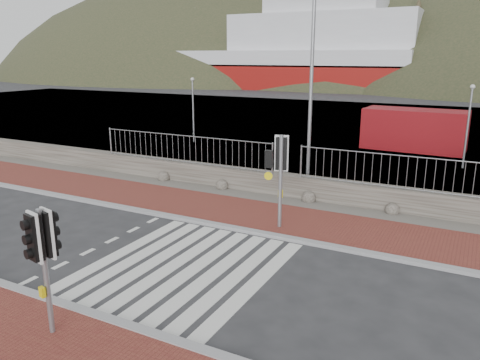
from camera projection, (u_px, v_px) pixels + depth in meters
The scene contains 16 objects.
ground at pixel (185, 266), 12.50m from camera, with size 220.00×220.00×0.00m, color #28282B.
sidewalk_far at pixel (257, 216), 16.35m from camera, with size 40.00×3.00×0.08m, color brown.
kerb_near at pixel (105, 319), 9.91m from camera, with size 40.00×0.25×0.12m, color gray.
kerb_far at pixel (237, 229), 15.06m from camera, with size 40.00×0.25×0.12m, color gray.
zebra_crossing at pixel (185, 266), 12.50m from camera, with size 4.62×5.60×0.01m.
gravel_strip at pixel (279, 201), 18.06m from camera, with size 40.00×1.50×0.06m, color #59544C.
stone_wall at pixel (287, 185), 18.64m from camera, with size 40.00×0.60×0.90m, color #46413A.
railing at pixel (287, 152), 18.16m from camera, with size 18.07×0.07×1.22m.
quay at pixel (386, 128), 36.41m from camera, with size 120.00×40.00×0.50m, color #4C4C4F.
water at pixel (434, 95), 66.42m from camera, with size 220.00×50.00×0.05m, color #3F4C54.
ferry at pixel (286, 56), 80.31m from camera, with size 50.00×16.00×20.00m.
hills_backdrop at pixel (472, 207), 90.78m from camera, with size 254.00×90.00×100.00m.
traffic_signal_near at pixel (43, 246), 8.93m from camera, with size 0.42×0.31×2.68m.
traffic_signal_far at pixel (280, 162), 14.64m from camera, with size 0.76×0.43×3.08m.
streetlight at pixel (315, 80), 17.95m from camera, with size 1.71×0.37×8.08m.
shipping_container at pixel (414, 130), 27.73m from camera, with size 5.75×2.40×2.40m, color maroon.
Camera 1 is at (6.61, -9.50, 5.45)m, focal length 35.00 mm.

